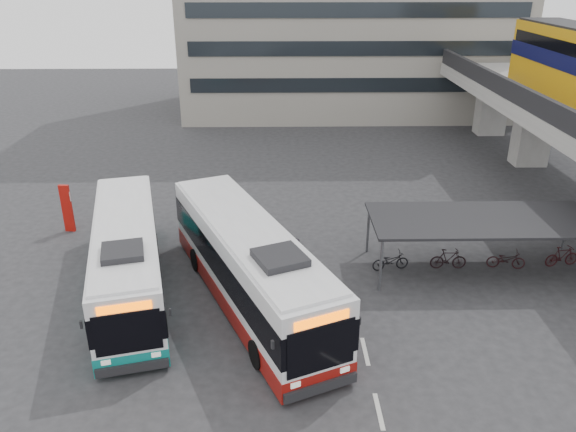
{
  "coord_description": "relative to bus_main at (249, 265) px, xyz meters",
  "views": [
    {
      "loc": [
        -0.58,
        -19.5,
        12.68
      ],
      "look_at": [
        -0.15,
        4.64,
        2.0
      ],
      "focal_mm": 35.0,
      "sensor_mm": 36.0,
      "label": 1
    }
  ],
  "objects": [
    {
      "name": "bus_main",
      "position": [
        0.0,
        0.0,
        0.0
      ],
      "size": [
        7.49,
        12.59,
        3.71
      ],
      "rotation": [
        0.0,
        0.0,
        0.41
      ],
      "color": "white",
      "rests_on": "ground"
    },
    {
      "name": "sign_totem_north",
      "position": [
        -9.78,
        7.05,
        -0.39
      ],
      "size": [
        0.56,
        0.22,
        2.58
      ],
      "rotation": [
        0.0,
        0.0,
        -0.11
      ],
      "color": "#AA100A",
      "rests_on": "ground"
    },
    {
      "name": "road_markings",
      "position": [
        4.3,
        -3.4,
        -1.72
      ],
      "size": [
        0.15,
        7.6,
        0.01
      ],
      "color": "beige",
      "rests_on": "ground"
    },
    {
      "name": "bike_shelter",
      "position": [
        10.25,
        2.6,
        -0.08
      ],
      "size": [
        10.0,
        4.0,
        2.54
      ],
      "color": "#595B60",
      "rests_on": "ground"
    },
    {
      "name": "pedestrian",
      "position": [
        2.01,
        2.12,
        -0.79
      ],
      "size": [
        0.65,
        0.79,
        1.86
      ],
      "primitive_type": "imported",
      "rotation": [
        0.0,
        0.0,
        1.22
      ],
      "color": "black",
      "rests_on": "ground"
    },
    {
      "name": "bus_teal",
      "position": [
        -5.14,
        1.0,
        -0.13
      ],
      "size": [
        5.24,
        11.89,
        3.44
      ],
      "rotation": [
        0.0,
        0.0,
        0.24
      ],
      "color": "white",
      "rests_on": "ground"
    },
    {
      "name": "ground",
      "position": [
        1.8,
        -0.4,
        -1.72
      ],
      "size": [
        120.0,
        120.0,
        0.0
      ],
      "primitive_type": "plane",
      "color": "#28282B",
      "rests_on": "ground"
    }
  ]
}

